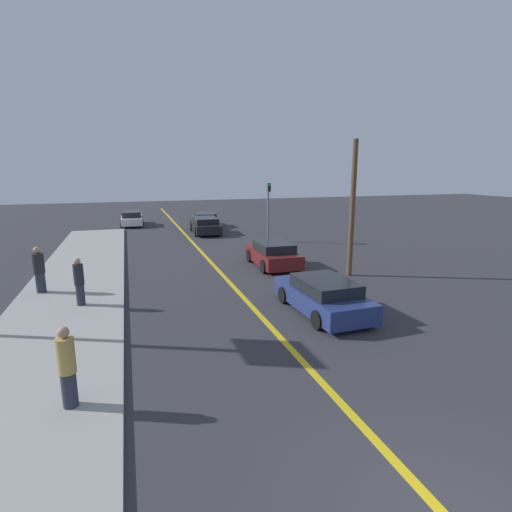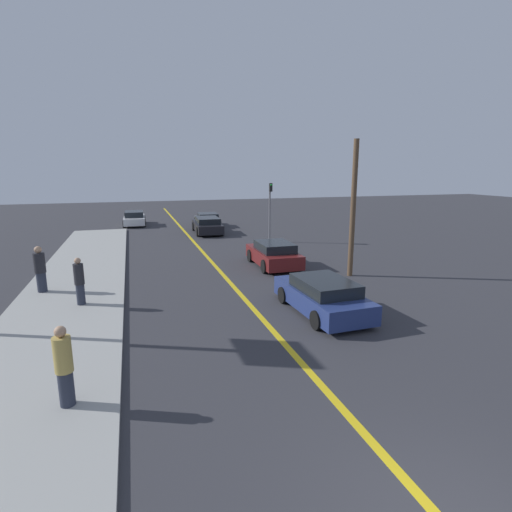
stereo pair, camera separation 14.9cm
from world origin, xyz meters
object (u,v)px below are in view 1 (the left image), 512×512
Objects in this scene: pedestrian_far_standing at (39,270)px; car_ahead_center at (273,254)px; car_far_distant at (205,225)px; car_parked_left_lot at (205,220)px; car_near_right_lane at (323,296)px; traffic_light at (268,206)px; utility_pole at (352,209)px; car_oncoming_far at (132,218)px; pedestrian_near_curb at (67,367)px; pedestrian_mid_group at (79,282)px.

car_ahead_center is at bearing 9.46° from pedestrian_far_standing.
car_far_distant is 1.23× the size of car_parked_left_lot.
car_ahead_center is (0.68, 6.83, 0.02)m from car_near_right_lane.
car_far_distant is (-1.26, 11.66, -0.01)m from car_ahead_center.
traffic_light is 0.64× the size of utility_pole.
car_oncoming_far reaches higher than car_near_right_lane.
car_ahead_center is 0.84× the size of car_far_distant.
car_ahead_center is at bearing 82.36° from car_near_right_lane.
utility_pole is at bearing 47.51° from car_near_right_lane.
pedestrian_near_curb is (-7.72, -25.81, 0.43)m from car_parked_left_lot.
traffic_light reaches higher than car_ahead_center.
pedestrian_near_curb reaches higher than pedestrian_mid_group.
car_near_right_lane is at bearing 25.68° from pedestrian_near_curb.
car_parked_left_lot is at bearing 92.96° from car_ahead_center.
car_ahead_center is at bearing 23.67° from pedestrian_mid_group.
utility_pole is (11.06, 7.70, 2.09)m from pedestrian_near_curb.
car_far_distant is 17.18m from pedestrian_mid_group.
car_parked_left_lot is 19.67m from pedestrian_far_standing.
car_oncoming_far is at bearing 84.41° from pedestrian_mid_group.
car_near_right_lane is at bearing -94.84° from car_ahead_center.
utility_pole is at bearing -44.12° from car_ahead_center.
utility_pole reaches higher than car_ahead_center.
car_near_right_lane is 1.00× the size of car_oncoming_far.
pedestrian_mid_group is at bearing -136.19° from traffic_light.
car_ahead_center is 2.22× the size of pedestrian_far_standing.
pedestrian_mid_group is 0.28× the size of utility_pole.
car_oncoming_far reaches higher than car_parked_left_lot.
car_parked_left_lot is (0.70, 3.67, -0.05)m from car_far_distant.
car_near_right_lane is at bearing -130.56° from utility_pole.
utility_pole is at bearing -77.01° from car_parked_left_lot.
car_ahead_center reaches higher than car_parked_left_lot.
car_near_right_lane is 8.58m from pedestrian_mid_group.
pedestrian_near_curb is at bearing -92.02° from car_oncoming_far.
car_parked_left_lot is 6.54m from car_oncoming_far.
car_ahead_center is 11.73m from car_far_distant.
utility_pole is (9.36, -20.65, 2.47)m from car_oncoming_far.
utility_pole is (2.78, -2.78, 2.46)m from car_ahead_center.
car_far_distant is at bearing 97.04° from car_ahead_center.
car_far_distant is 2.79× the size of pedestrian_near_curb.
pedestrian_far_standing reaches higher than car_near_right_lane.
car_oncoming_far is 2.36× the size of pedestrian_far_standing.
car_ahead_center is at bearing -68.37° from car_oncoming_far.
car_near_right_lane is 0.70× the size of utility_pole.
traffic_light reaches higher than car_far_distant.
car_oncoming_far is at bearing 86.57° from pedestrian_near_curb.
pedestrian_far_standing is 14.96m from traffic_light.
utility_pole is at bearing -64.20° from car_oncoming_far.
car_parked_left_lot is at bearing 100.45° from utility_pole.
traffic_light reaches higher than car_oncoming_far.
car_parked_left_lot is 0.63× the size of utility_pole.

